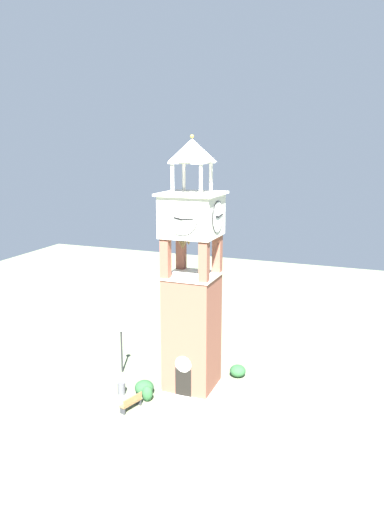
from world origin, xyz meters
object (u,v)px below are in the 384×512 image
park_bench (131,403)px  trash_bin (121,388)px  clock_tower (192,292)px  lamp_post (121,341)px

park_bench → trash_bin: (-1.59, 1.56, -0.08)m
clock_tower → lamp_post: 7.35m
lamp_post → trash_bin: lamp_post is taller
clock_tower → lamp_post: bearing=173.2°
clock_tower → lamp_post: clock_tower is taller
clock_tower → trash_bin: bearing=-152.0°
trash_bin → lamp_post: bearing=118.2°
park_bench → trash_bin: size_ratio=2.07×
park_bench → lamp_post: size_ratio=0.47×
clock_tower → trash_bin: clock_tower is taller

